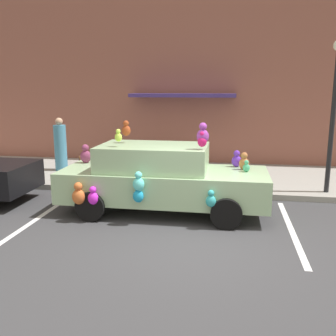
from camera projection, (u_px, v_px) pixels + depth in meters
ground_plane at (196, 243)px, 6.90m from camera, size 60.00×60.00×0.00m
sidewalk at (211, 177)px, 11.71m from camera, size 24.00×4.00×0.15m
storefront_building at (216, 76)px, 13.13m from camera, size 24.00×1.25×6.40m
parking_stripe_front at (291, 229)px, 7.57m from camera, size 0.12×3.60×0.01m
parking_stripe_rear at (43, 215)px, 8.43m from camera, size 0.12×3.60×0.01m
plush_covered_car at (161, 178)px, 8.52m from camera, size 4.63×2.06×2.10m
teddy_bear_on_sidewalk at (84, 169)px, 10.91m from camera, size 0.38×0.32×0.73m
street_lamp_post at (334, 101)px, 9.27m from camera, size 0.28×0.28×3.79m
pedestrian_near_shopfront at (60, 146)px, 12.21m from camera, size 0.39×0.39×1.71m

